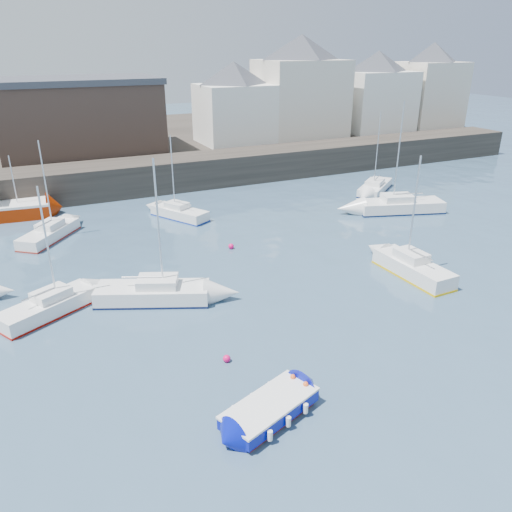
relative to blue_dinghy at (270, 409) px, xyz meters
name	(u,v)px	position (x,y,z in m)	size (l,w,h in m)	color
water	(374,388)	(4.89, -0.24, -0.43)	(220.00, 220.00, 0.00)	#2D4760
quay_wall	(159,174)	(4.89, 34.76, 1.07)	(90.00, 5.00, 3.00)	#28231E
land_strip	(123,145)	(4.89, 52.76, 0.97)	(90.00, 32.00, 2.80)	#28231E
bldg_east_a	(301,86)	(24.89, 41.76, 8.37)	(13.36, 13.36, 11.80)	beige
bldg_east_b	(376,91)	(35.89, 41.26, 7.44)	(11.88, 11.88, 9.95)	white
bldg_east_c	(430,85)	(44.89, 41.26, 7.94)	(11.14, 11.14, 10.95)	beige
bldg_east_d	(234,102)	(15.89, 41.26, 6.93)	(11.14, 11.14, 8.95)	white
warehouse	(79,115)	(-1.11, 42.76, 6.19)	(16.40, 10.40, 7.60)	#3D2D26
blue_dinghy	(270,409)	(0.00, 0.00, 0.00)	(4.43, 3.07, 0.78)	#941F00
sailboat_a	(49,306)	(-7.18, 12.38, 0.06)	(5.58, 4.16, 7.05)	white
sailboat_b	(153,293)	(-1.69, 11.46, 0.10)	(6.67, 4.40, 8.22)	white
sailboat_c	(413,268)	(13.98, 7.86, 0.15)	(2.00, 5.78, 7.55)	white
sailboat_d	(400,206)	(21.93, 18.56, 0.14)	(7.72, 4.45, 9.38)	white
sailboat_f	(179,213)	(3.99, 25.09, 0.05)	(4.08, 5.43, 6.87)	white
sailboat_g	(375,187)	(24.03, 24.81, 0.01)	(6.07, 5.35, 7.80)	white
sailboat_h	(49,233)	(-6.32, 24.47, 0.04)	(4.91, 5.57, 7.28)	white
buoy_near	(227,361)	(-0.13, 4.22, -0.43)	(0.36, 0.36, 0.36)	#E90B5C
buoy_mid	(385,264)	(13.62, 10.09, -0.43)	(0.46, 0.46, 0.46)	#E90B5C
buoy_far	(231,249)	(5.32, 16.92, -0.43)	(0.40, 0.40, 0.40)	#E90B5C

